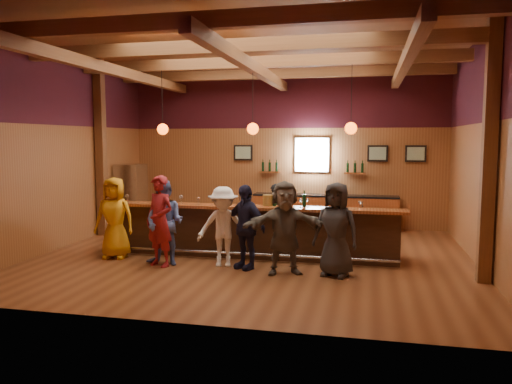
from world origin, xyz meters
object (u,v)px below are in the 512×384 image
at_px(customer_white, 223,227).
at_px(bartender, 275,214).
at_px(customer_dark, 336,229).
at_px(customer_orange, 115,218).
at_px(bar_counter, 255,231).
at_px(back_bar_cabinet, 325,212).
at_px(customer_navy, 245,227).
at_px(stainless_fridge, 131,196).
at_px(customer_denim, 165,223).
at_px(customer_brown, 285,228).
at_px(ice_bucket, 268,200).
at_px(customer_redvest, 160,221).
at_px(bottle_a, 275,199).

xyz_separation_m(customer_white, bartender, (0.64, 2.16, -0.06)).
bearing_deg(customer_dark, bartender, 138.77).
height_order(customer_orange, customer_dark, customer_dark).
relative_size(bar_counter, back_bar_cabinet, 1.57).
xyz_separation_m(back_bar_cabinet, customer_navy, (-1.12, -4.71, 0.34)).
bearing_deg(customer_white, bar_counter, 56.80).
bearing_deg(customer_dark, stainless_fridge, 163.39).
bearing_deg(customer_denim, stainless_fridge, 132.66).
bearing_deg(bar_counter, back_bar_cabinet, 71.66).
relative_size(bar_counter, customer_brown, 3.65).
distance_m(bar_counter, stainless_fridge, 4.81).
bearing_deg(ice_bucket, customer_brown, -63.97).
bearing_deg(back_bar_cabinet, stainless_fridge, -168.07).
bearing_deg(bartender, back_bar_cabinet, -118.27).
bearing_deg(customer_dark, ice_bucket, 159.99).
bearing_deg(customer_brown, customer_denim, 158.33).
bearing_deg(ice_bucket, customer_redvest, -150.62).
bearing_deg(customer_orange, customer_denim, -20.13).
bearing_deg(bottle_a, customer_white, -135.63).
relative_size(customer_orange, ice_bucket, 7.52).
bearing_deg(bar_counter, customer_redvest, -140.91).
bearing_deg(ice_bucket, stainless_fridge, 148.89).
bearing_deg(bottle_a, customer_brown, -70.39).
distance_m(back_bar_cabinet, customer_brown, 4.94).
height_order(customer_white, customer_dark, customer_dark).
bearing_deg(bartender, customer_dark, 115.75).
relative_size(customer_brown, bartender, 1.18).
bearing_deg(bartender, customer_redvest, 45.15).
relative_size(back_bar_cabinet, customer_orange, 2.35).
distance_m(customer_dark, ice_bucket, 1.85).
relative_size(customer_orange, customer_white, 1.08).
distance_m(customer_orange, customer_brown, 3.71).
xyz_separation_m(bartender, bottle_a, (0.22, -1.31, 0.53)).
relative_size(back_bar_cabinet, bartender, 2.75).
xyz_separation_m(customer_navy, bartender, (0.18, 2.24, -0.08)).
bearing_deg(customer_navy, customer_denim, -148.76).
bearing_deg(back_bar_cabinet, ice_bucket, -102.87).
height_order(customer_white, bottle_a, customer_white).
bearing_deg(bar_counter, customer_denim, -142.28).
height_order(customer_denim, customer_white, customer_denim).
bearing_deg(bartender, customer_orange, 25.77).
relative_size(customer_orange, bartender, 1.17).
xyz_separation_m(customer_redvest, bottle_a, (2.08, 1.10, 0.36)).
xyz_separation_m(customer_denim, ice_bucket, (1.88, 0.98, 0.38)).
bearing_deg(back_bar_cabinet, customer_white, -108.95).
xyz_separation_m(back_bar_cabinet, ice_bucket, (-0.87, -3.80, 0.75)).
distance_m(customer_white, bottle_a, 1.30).
xyz_separation_m(customer_redvest, bartender, (1.85, 2.41, -0.16)).
height_order(back_bar_cabinet, bartender, bartender).
height_order(bartender, ice_bucket, bartender).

